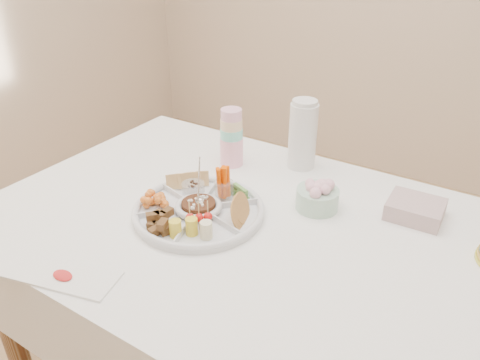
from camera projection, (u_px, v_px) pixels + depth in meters
The scene contains 14 objects.
dining_table at pixel (244, 316), 1.54m from camera, with size 1.52×1.02×0.76m, color white.
party_tray at pixel (199, 209), 1.37m from camera, with size 0.38×0.38×0.04m, color silver.
bean_dip at pixel (199, 207), 1.37m from camera, with size 0.10×0.10×0.04m, color #50321A.
tortillas at pixel (241, 209), 1.33m from camera, with size 0.11×0.11×0.06m, color #A16631, non-canonical shape.
carrot_cucumber at pixel (231, 182), 1.43m from camera, with size 0.11×0.11×0.10m, color #F95500, non-canonical shape.
pita_raisins at pixel (192, 181), 1.47m from camera, with size 0.10×0.10×0.05m, color #DD9151, non-canonical shape.
cherries at pixel (158, 198), 1.40m from camera, with size 0.10×0.10×0.04m, color orange, non-canonical shape.
granola_chunks at pixel (162, 222), 1.29m from camera, with size 0.10×0.10×0.04m, color brown, non-canonical shape.
banana_tomato at pixel (206, 223), 1.24m from camera, with size 0.11×0.11×0.09m, color #FFE56D, non-canonical shape.
cup_stack at pixel (232, 135), 1.62m from camera, with size 0.08×0.08×0.22m, color silver.
thermos at pixel (303, 134), 1.60m from camera, with size 0.10×0.10×0.25m, color white.
flower_bowl at pixel (318, 194), 1.39m from camera, with size 0.13×0.13×0.10m, color #ADBEB2.
napkin_stack at pixel (415, 209), 1.36m from camera, with size 0.15×0.13×0.05m, color #B8999A.
placemat at pixel (55, 273), 1.15m from camera, with size 0.32×0.11×0.01m, color white.
Camera 1 is at (0.60, -0.96, 1.52)m, focal length 35.00 mm.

